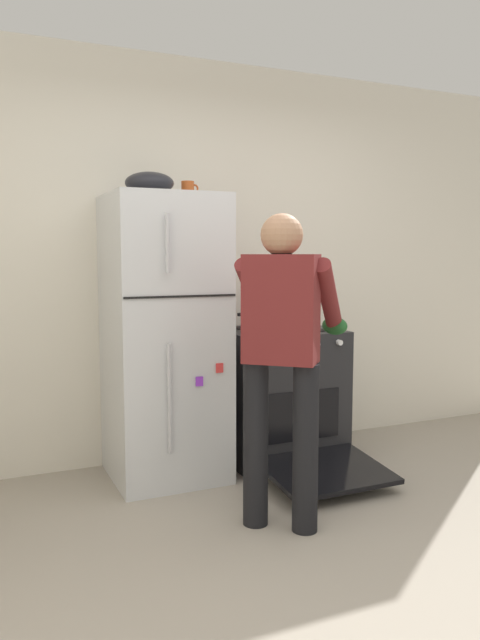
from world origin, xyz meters
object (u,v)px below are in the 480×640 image
at_px(stove_range, 280,396).
at_px(person_cook, 283,342).
at_px(refrigerator, 164,338).
at_px(red_pot, 262,321).
at_px(pepper_mill, 304,310).
at_px(mixing_bowl, 149,183).
at_px(coffee_mug, 188,189).

height_order(stove_range, person_cook, person_cook).
height_order(refrigerator, person_cook, refrigerator).
relative_size(red_pot, pepper_mill, 1.71).
height_order(stove_range, mixing_bowl, mixing_bowl).
bearing_deg(pepper_mill, refrigerator, -169.79).
bearing_deg(red_pot, stove_range, 11.39).
height_order(refrigerator, pepper_mill, refrigerator).
height_order(red_pot, coffee_mug, coffee_mug).
distance_m(red_pot, mixing_bowl, 1.13).
distance_m(red_pot, coffee_mug, 0.97).
relative_size(person_cook, coffee_mug, 14.28).
distance_m(person_cook, red_pot, 0.94).
bearing_deg(person_cook, pepper_mill, 55.77).
xyz_separation_m(stove_range, coffee_mug, (-0.63, 0.07, 1.37)).
xyz_separation_m(stove_range, pepper_mill, (0.30, 0.22, 0.56)).
height_order(refrigerator, mixing_bowl, mixing_bowl).
height_order(stove_range, pepper_mill, pepper_mill).
distance_m(refrigerator, coffee_mug, 0.95).
distance_m(coffee_mug, pepper_mill, 1.24).
xyz_separation_m(refrigerator, red_pot, (0.65, -0.05, 0.09)).
bearing_deg(red_pot, coffee_mug, 167.97).
relative_size(refrigerator, pepper_mill, 8.90).
xyz_separation_m(person_cook, red_pot, (0.31, 0.89, 0.01)).
distance_m(stove_range, coffee_mug, 1.51).
distance_m(pepper_mill, mixing_bowl, 1.46).
bearing_deg(person_cook, mixing_bowl, 114.06).
xyz_separation_m(coffee_mug, pepper_mill, (0.93, 0.15, -0.81)).
bearing_deg(stove_range, person_cook, -117.25).
distance_m(stove_range, red_pot, 0.55).
bearing_deg(coffee_mug, red_pot, -12.03).
relative_size(stove_range, red_pot, 3.57).
height_order(person_cook, red_pot, person_cook).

